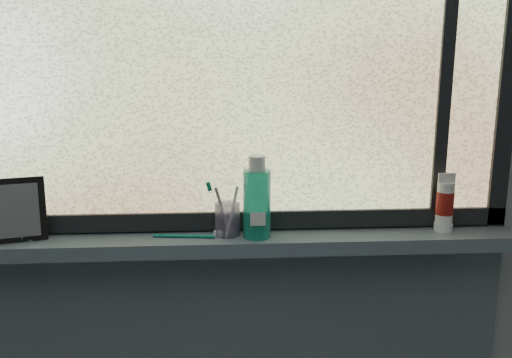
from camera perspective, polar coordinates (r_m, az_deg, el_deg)
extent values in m
cube|color=#9EA3A8|center=(1.57, -3.29, 3.15)|extent=(3.00, 0.01, 2.50)
cube|color=slate|center=(1.57, -3.15, -6.38)|extent=(1.62, 0.14, 0.04)
cube|color=silver|center=(1.53, -3.43, 13.39)|extent=(1.50, 0.01, 1.00)
cube|color=black|center=(1.60, -3.19, -4.11)|extent=(1.60, 0.03, 0.05)
cube|color=black|center=(1.71, 24.16, 12.27)|extent=(0.05, 0.03, 1.10)
cube|color=black|center=(1.64, 18.60, 12.73)|extent=(0.03, 0.03, 1.00)
cube|color=black|center=(1.62, -22.62, -2.84)|extent=(0.15, 0.10, 0.17)
cylinder|color=#A897C8|center=(1.55, -2.87, -4.05)|extent=(0.08, 0.08, 0.09)
cylinder|color=#22B096|center=(1.52, 0.10, -1.81)|extent=(0.09, 0.09, 0.18)
cylinder|color=silver|center=(1.66, 18.39, -2.03)|extent=(0.06, 0.06, 0.12)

